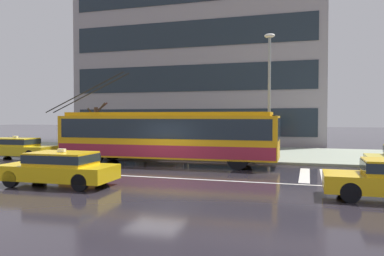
{
  "coord_description": "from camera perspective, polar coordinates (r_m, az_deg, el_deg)",
  "views": [
    {
      "loc": [
        6.76,
        -16.3,
        2.62
      ],
      "look_at": [
        0.63,
        3.73,
        1.96
      ],
      "focal_mm": 35.8,
      "sensor_mm": 36.0,
      "label": 1
    }
  ],
  "objects": [
    {
      "name": "crosswalk_stripe_inner_a",
      "position": [
        17.85,
        19.35,
        -6.74
      ],
      "size": [
        0.44,
        4.4,
        0.01
      ],
      "primitive_type": "cube",
      "color": "beige",
      "rests_on": "ground_plane"
    },
    {
      "name": "street_lamp",
      "position": [
        21.78,
        11.44,
        6.13
      ],
      "size": [
        0.6,
        0.32,
        7.05
      ],
      "color": "gray",
      "rests_on": "sidewalk_slab"
    },
    {
      "name": "lane_centre_line",
      "position": [
        16.75,
        -7.07,
        -7.21
      ],
      "size": [
        72.0,
        0.14,
        0.01
      ],
      "primitive_type": "cube",
      "color": "silver",
      "rests_on": "ground_plane"
    },
    {
      "name": "bus_shelter",
      "position": [
        24.39,
        -5.44,
        0.26
      ],
      "size": [
        3.61,
        1.88,
        2.38
      ],
      "color": "gray",
      "rests_on": "sidewalk_slab"
    },
    {
      "name": "pedestrian_at_shelter",
      "position": [
        25.31,
        -7.1,
        -0.27
      ],
      "size": [
        0.99,
        0.99,
        2.02
      ],
      "color": "#23222A",
      "rests_on": "sidewalk_slab"
    },
    {
      "name": "crosswalk_stripe_center",
      "position": [
        17.91,
        22.25,
        -6.74
      ],
      "size": [
        0.44,
        4.4,
        0.01
      ],
      "primitive_type": "cube",
      "color": "beige",
      "rests_on": "ground_plane"
    },
    {
      "name": "ground_plane",
      "position": [
        17.84,
        -5.49,
        -6.66
      ],
      "size": [
        160.0,
        160.0,
        0.0
      ],
      "primitive_type": "plane",
      "color": "#252128"
    },
    {
      "name": "crosswalk_stripe_edge_near",
      "position": [
        17.83,
        16.44,
        -6.72
      ],
      "size": [
        0.44,
        4.4,
        0.01
      ],
      "primitive_type": "cube",
      "color": "beige",
      "rests_on": "ground_plane"
    },
    {
      "name": "pedestrian_approaching_curb",
      "position": [
        25.17,
        -11.02,
        -0.44
      ],
      "size": [
        1.13,
        1.13,
        1.95
      ],
      "color": "navy",
      "rests_on": "sidewalk_slab"
    },
    {
      "name": "taxi_oncoming_near",
      "position": [
        15.32,
        -19.16,
        -5.5
      ],
      "size": [
        4.39,
        1.96,
        1.39
      ],
      "color": "yellow",
      "rests_on": "ground_plane"
    },
    {
      "name": "crosswalk_stripe_inner_b",
      "position": [
        18.01,
        25.12,
        -6.73
      ],
      "size": [
        0.44,
        4.4,
        0.01
      ],
      "primitive_type": "cube",
      "color": "beige",
      "rests_on": "ground_plane"
    },
    {
      "name": "trolleybus",
      "position": [
        20.74,
        -3.73,
        -1.13
      ],
      "size": [
        13.32,
        2.82,
        5.07
      ],
      "color": "#EDA513",
      "rests_on": "ground_plane"
    },
    {
      "name": "pedestrian_walking_past",
      "position": [
        23.42,
        -0.65,
        -0.23
      ],
      "size": [
        1.44,
        1.44,
        2.04
      ],
      "color": "#55584E",
      "rests_on": "sidewalk_slab"
    },
    {
      "name": "taxi_queued_behind_bus",
      "position": [
        26.09,
        -24.6,
        -2.58
      ],
      "size": [
        4.68,
        1.75,
        1.39
      ],
      "color": "yellow",
      "rests_on": "ground_plane"
    },
    {
      "name": "street_tree_bare",
      "position": [
        27.8,
        -14.07,
        0.39
      ],
      "size": [
        1.14,
        1.64,
        3.47
      ],
      "color": "brown",
      "rests_on": "sidewalk_slab"
    },
    {
      "name": "sidewalk_slab",
      "position": [
        26.96,
        2.41,
        -3.64
      ],
      "size": [
        80.0,
        10.0,
        0.14
      ],
      "primitive_type": "cube",
      "color": "gray",
      "rests_on": "ground_plane"
    }
  ]
}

